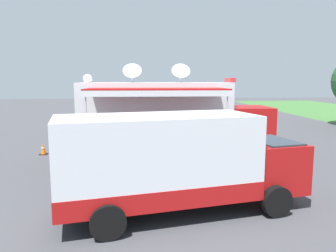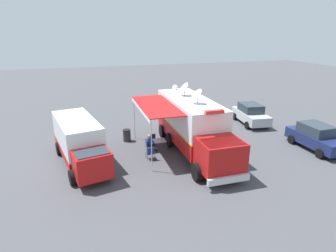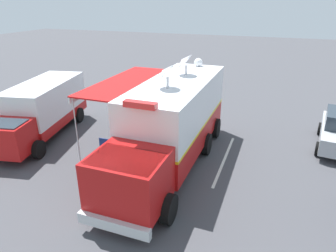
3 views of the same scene
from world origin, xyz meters
The scene contains 12 objects.
ground_plane centered at (0.00, 0.00, 0.00)m, with size 100.00×100.00×0.00m, color #47474C.
lot_stripe centered at (-2.16, -0.25, 0.00)m, with size 0.12×4.80×0.01m, color silver.
command_truck centered at (0.04, 0.75, 1.95)m, with size 4.92×9.52×4.53m.
folding_table centered at (2.12, -0.12, 0.67)m, with size 0.81×0.81×0.73m.
water_bottle centered at (1.99, -0.01, 0.83)m, with size 0.07×0.07×0.22m.
folding_chair_at_table centered at (2.92, -0.11, 0.51)m, with size 0.49×0.49×0.87m.
folding_chair_beside_table centered at (2.39, -0.97, 0.51)m, with size 0.49×0.49×0.87m.
folding_chair_spare_by_truck centered at (3.09, 1.14, 0.51)m, with size 0.49×0.49×0.87m.
seated_responder centered at (2.73, -0.11, 0.65)m, with size 0.66×0.56×1.25m.
trash_bin centered at (3.99, -2.47, 0.46)m, with size 0.57×0.57×0.91m.
traffic_cone centered at (-0.18, -5.48, 0.28)m, with size 0.36×0.36×0.58m.
support_truck centered at (7.30, 0.23, 1.39)m, with size 3.41×7.07×2.70m.
Camera 3 is at (-3.81, 11.82, 6.68)m, focal length 32.24 mm.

